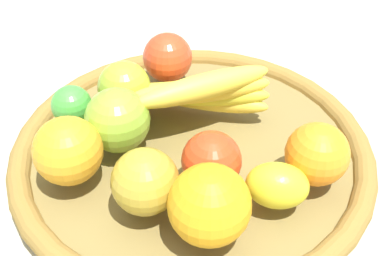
{
  "coord_description": "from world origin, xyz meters",
  "views": [
    {
      "loc": [
        -0.28,
        -0.37,
        0.45
      ],
      "look_at": [
        0.0,
        0.0,
        0.06
      ],
      "focal_mm": 46.68,
      "sensor_mm": 36.0,
      "label": 1
    }
  ],
  "objects": [
    {
      "name": "apple_3",
      "position": [
        -0.1,
        -0.05,
        0.08
      ],
      "size": [
        0.09,
        0.09,
        0.07
      ],
      "primitive_type": "sphere",
      "rotation": [
        0.0,
        0.0,
        1.35
      ],
      "color": "#B0952C",
      "rests_on": "basket"
    },
    {
      "name": "orange_2",
      "position": [
        -0.07,
        -0.12,
        0.08
      ],
      "size": [
        0.09,
        0.09,
        0.08
      ],
      "primitive_type": "sphere",
      "rotation": [
        0.0,
        0.0,
        1.44
      ],
      "color": "orange",
      "rests_on": "basket"
    },
    {
      "name": "lemon_0",
      "position": [
        0.01,
        -0.13,
        0.06
      ],
      "size": [
        0.08,
        0.08,
        0.05
      ],
      "primitive_type": "ellipsoid",
      "rotation": [
        0.0,
        0.0,
        5.48
      ],
      "color": "yellow",
      "rests_on": "basket"
    },
    {
      "name": "ground_plane",
      "position": [
        0.0,
        0.0,
        0.0
      ],
      "size": [
        2.4,
        2.4,
        0.0
      ],
      "primitive_type": "plane",
      "color": "#BCB89E",
      "rests_on": "ground"
    },
    {
      "name": "lime_0",
      "position": [
        -0.1,
        0.12,
        0.07
      ],
      "size": [
        0.07,
        0.07,
        0.05
      ],
      "primitive_type": "sphere",
      "rotation": [
        0.0,
        0.0,
        5.07
      ],
      "color": "green",
      "rests_on": "basket"
    },
    {
      "name": "apple_4",
      "position": [
        0.06,
        0.13,
        0.07
      ],
      "size": [
        0.09,
        0.09,
        0.07
      ],
      "primitive_type": "sphere",
      "rotation": [
        0.0,
        0.0,
        4.4
      ],
      "color": "red",
      "rests_on": "basket"
    },
    {
      "name": "apple_1",
      "position": [
        -0.03,
        0.11,
        0.07
      ],
      "size": [
        0.1,
        0.1,
        0.07
      ],
      "primitive_type": "sphere",
      "rotation": [
        0.0,
        0.0,
        5.58
      ],
      "color": "#90AC2C",
      "rests_on": "basket"
    },
    {
      "name": "banana_bunch",
      "position": [
        0.04,
        0.03,
        0.08
      ],
      "size": [
        0.18,
        0.16,
        0.08
      ],
      "color": "yellow",
      "rests_on": "basket"
    },
    {
      "name": "orange_1",
      "position": [
        -0.15,
        0.03,
        0.08
      ],
      "size": [
        0.09,
        0.09,
        0.08
      ],
      "primitive_type": "sphere",
      "rotation": [
        0.0,
        0.0,
        4.89
      ],
      "color": "orange",
      "rests_on": "basket"
    },
    {
      "name": "orange_0",
      "position": [
        0.07,
        -0.13,
        0.08
      ],
      "size": [
        0.09,
        0.09,
        0.07
      ],
      "primitive_type": "sphere",
      "rotation": [
        0.0,
        0.0,
        0.41
      ],
      "color": "orange",
      "rests_on": "basket"
    },
    {
      "name": "apple_0",
      "position": [
        -0.07,
        0.05,
        0.08
      ],
      "size": [
        0.08,
        0.08,
        0.08
      ],
      "primitive_type": "sphere",
      "rotation": [
        0.0,
        0.0,
        1.54
      ],
      "color": "#84B530",
      "rests_on": "basket"
    },
    {
      "name": "basket",
      "position": [
        0.0,
        0.0,
        0.02
      ],
      "size": [
        0.45,
        0.45,
        0.04
      ],
      "color": "olive",
      "rests_on": "ground_plane"
    },
    {
      "name": "apple_2",
      "position": [
        -0.03,
        -0.07,
        0.07
      ],
      "size": [
        0.09,
        0.09,
        0.07
      ],
      "primitive_type": "sphere",
      "rotation": [
        0.0,
        0.0,
        1.18
      ],
      "color": "red",
      "rests_on": "basket"
    }
  ]
}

